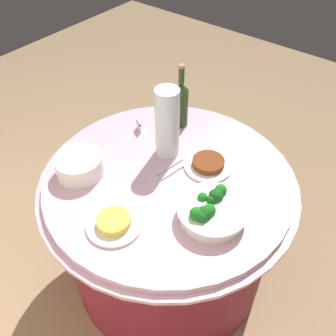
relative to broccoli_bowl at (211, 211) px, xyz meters
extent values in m
plane|color=#9E7F5B|center=(0.28, -0.08, -0.78)|extent=(6.00, 6.00, 0.00)
cylinder|color=maroon|center=(0.28, -0.08, -0.44)|extent=(1.01, 1.01, 0.69)
cylinder|color=#E0B2C6|center=(0.28, -0.08, -0.08)|extent=(1.16, 1.16, 0.02)
cylinder|color=#E0B2C6|center=(0.28, -0.08, -0.06)|extent=(1.10, 1.10, 0.03)
cylinder|color=white|center=(0.00, 0.00, -0.02)|extent=(0.26, 0.26, 0.05)
cylinder|color=white|center=(0.00, 0.00, 0.02)|extent=(0.28, 0.28, 0.01)
sphere|color=#195C1E|center=(0.00, 0.07, 0.03)|extent=(0.05, 0.05, 0.05)
sphere|color=#197C1E|center=(0.02, -0.09, 0.03)|extent=(0.05, 0.05, 0.05)
sphere|color=#195A1E|center=(0.02, -0.05, 0.03)|extent=(0.06, 0.06, 0.06)
sphere|color=#195C1E|center=(0.00, 0.05, 0.03)|extent=(0.06, 0.06, 0.06)
sphere|color=#19601E|center=(0.02, -0.03, 0.03)|extent=(0.04, 0.04, 0.04)
sphere|color=#197C1E|center=(-0.01, 0.03, 0.03)|extent=(0.05, 0.05, 0.05)
sphere|color=#197D1E|center=(0.06, -0.02, 0.02)|extent=(0.04, 0.04, 0.04)
sphere|color=#19751E|center=(0.02, 0.07, 0.04)|extent=(0.05, 0.05, 0.05)
cylinder|color=white|center=(0.60, 0.14, -0.04)|extent=(0.21, 0.21, 0.01)
cylinder|color=white|center=(0.60, 0.14, -0.03)|extent=(0.21, 0.21, 0.01)
cylinder|color=white|center=(0.60, 0.14, -0.02)|extent=(0.21, 0.21, 0.01)
cylinder|color=white|center=(0.60, 0.14, -0.01)|extent=(0.21, 0.21, 0.01)
cylinder|color=white|center=(0.60, 0.14, 0.00)|extent=(0.21, 0.21, 0.01)
cylinder|color=white|center=(0.60, 0.14, 0.01)|extent=(0.21, 0.21, 0.01)
cylinder|color=white|center=(0.60, 0.14, 0.02)|extent=(0.21, 0.21, 0.01)
cylinder|color=white|center=(0.60, 0.14, 0.03)|extent=(0.21, 0.21, 0.01)
cylinder|color=white|center=(0.60, 0.14, 0.04)|extent=(0.21, 0.21, 0.01)
cylinder|color=#233C16|center=(0.47, -0.42, 0.06)|extent=(0.07, 0.07, 0.20)
cone|color=#233C16|center=(0.47, -0.42, 0.18)|extent=(0.07, 0.07, 0.04)
cylinder|color=#233C16|center=(0.47, -0.42, 0.24)|extent=(0.03, 0.03, 0.08)
cylinder|color=#B2844C|center=(0.47, -0.42, 0.29)|extent=(0.03, 0.03, 0.02)
cylinder|color=silver|center=(0.38, -0.20, 0.13)|extent=(0.11, 0.11, 0.34)
sphere|color=#E5B26B|center=(0.40, -0.20, 0.00)|extent=(0.06, 0.06, 0.06)
sphere|color=#E5B26B|center=(0.37, -0.19, 0.00)|extent=(0.06, 0.06, 0.06)
sphere|color=#E5B26B|center=(0.37, -0.22, 0.00)|extent=(0.06, 0.06, 0.06)
sphere|color=#72C64C|center=(0.40, -0.19, 0.05)|extent=(0.06, 0.06, 0.06)
sphere|color=#72C64C|center=(0.36, -0.20, 0.05)|extent=(0.06, 0.06, 0.06)
sphere|color=#72C64C|center=(0.38, -0.23, 0.05)|extent=(0.06, 0.06, 0.06)
sphere|color=red|center=(0.39, -0.18, 0.11)|extent=(0.06, 0.06, 0.06)
sphere|color=red|center=(0.36, -0.21, 0.11)|extent=(0.06, 0.06, 0.06)
sphere|color=red|center=(0.40, -0.22, 0.11)|extent=(0.06, 0.06, 0.06)
sphere|color=#E5B26B|center=(0.38, -0.18, 0.16)|extent=(0.06, 0.06, 0.06)
sphere|color=#E5B26B|center=(0.37, -0.22, 0.16)|extent=(0.06, 0.06, 0.06)
sphere|color=#E5B26B|center=(0.40, -0.21, 0.16)|extent=(0.06, 0.06, 0.06)
cylinder|color=silver|center=(0.31, -0.13, -0.04)|extent=(0.04, 0.16, 0.01)
cylinder|color=silver|center=(0.27, -0.12, -0.04)|extent=(0.04, 0.16, 0.01)
sphere|color=silver|center=(0.30, -0.04, -0.04)|extent=(0.01, 0.01, 0.01)
cylinder|color=white|center=(0.27, 0.27, -0.03)|extent=(0.22, 0.22, 0.01)
cylinder|color=#F2D14C|center=(0.27, 0.27, -0.01)|extent=(0.13, 0.13, 0.03)
cylinder|color=white|center=(0.17, -0.24, -0.03)|extent=(0.22, 0.22, 0.01)
cylinder|color=brown|center=(0.17, -0.24, -0.01)|extent=(0.14, 0.14, 0.03)
cube|color=white|center=(0.60, -0.25, -0.01)|extent=(0.05, 0.03, 0.05)
cube|color=maroon|center=(0.60, -0.25, 0.00)|extent=(0.05, 0.03, 0.01)
camera|label=1|loc=(-0.46, 0.86, 1.14)|focal=40.55mm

